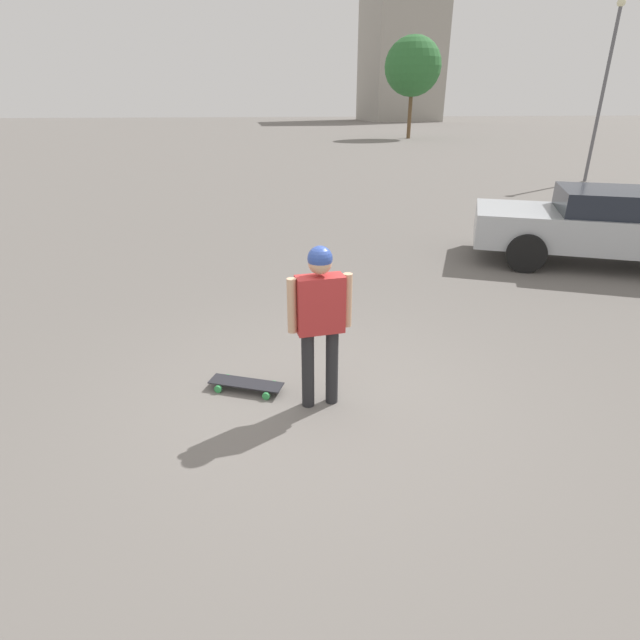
% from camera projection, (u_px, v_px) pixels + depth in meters
% --- Properties ---
extents(ground_plane, '(220.00, 220.00, 0.00)m').
position_uv_depth(ground_plane, '(320.00, 403.00, 5.07)').
color(ground_plane, slate).
extents(person, '(0.25, 0.62, 1.64)m').
position_uv_depth(person, '(320.00, 311.00, 4.67)').
color(person, '#262628').
rests_on(person, ground_plane).
extents(skateboard, '(0.51, 0.81, 0.09)m').
position_uv_depth(skateboard, '(246.00, 384.00, 5.27)').
color(skateboard, '#232328').
rests_on(skateboard, ground_plane).
extents(car_parked_near, '(3.67, 5.11, 1.38)m').
position_uv_depth(car_parked_near, '(613.00, 225.00, 9.14)').
color(car_parked_near, '#ADB2B7').
rests_on(car_parked_near, ground_plane).
extents(building_block_distant, '(15.16, 10.49, 23.82)m').
position_uv_depth(building_block_distant, '(401.00, 40.00, 79.40)').
color(building_block_distant, '#9E998E').
rests_on(building_block_distant, ground_plane).
extents(tree_distant, '(4.57, 4.57, 7.79)m').
position_uv_depth(tree_distant, '(413.00, 66.00, 40.29)').
color(tree_distant, brown).
rests_on(tree_distant, ground_plane).
extents(lamp_post, '(0.28, 0.28, 6.08)m').
position_uv_depth(lamp_post, '(605.00, 80.00, 17.93)').
color(lamp_post, '#59595E').
rests_on(lamp_post, ground_plane).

